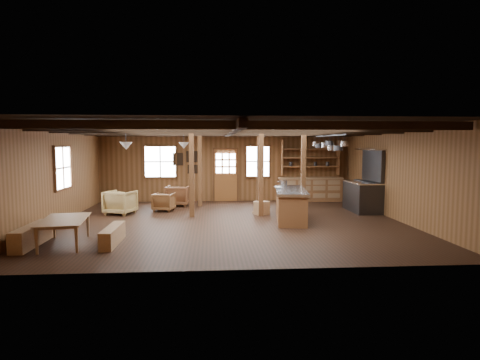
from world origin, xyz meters
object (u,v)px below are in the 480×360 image
(armchair_c, at_px, (120,202))
(commercial_range, at_px, (364,192))
(armchair_b, at_px, (164,202))
(armchair_a, at_px, (178,196))
(kitchen_island, at_px, (291,205))
(dining_table, at_px, (66,232))

(armchair_c, bearing_deg, commercial_range, -161.44)
(armchair_b, distance_m, armchair_c, 1.46)
(commercial_range, xyz_separation_m, armchair_c, (-8.21, -0.00, -0.28))
(armchair_a, bearing_deg, armchair_c, 49.15)
(kitchen_island, distance_m, dining_table, 6.25)
(dining_table, xyz_separation_m, armchair_a, (2.07, 5.70, 0.08))
(kitchen_island, bearing_deg, armchair_b, 161.50)
(kitchen_island, relative_size, dining_table, 1.53)
(commercial_range, bearing_deg, dining_table, -154.84)
(commercial_range, xyz_separation_m, armchair_a, (-6.48, 1.69, -0.30))
(kitchen_island, distance_m, armchair_c, 5.56)
(kitchen_island, distance_m, armchair_b, 4.49)
(commercial_range, bearing_deg, kitchen_island, -153.01)
(kitchen_island, height_order, armchair_c, kitchen_island)
(dining_table, bearing_deg, kitchen_island, -74.05)
(dining_table, distance_m, armchair_b, 4.86)
(armchair_b, xyz_separation_m, armchair_c, (-1.35, -0.55, 0.08))
(kitchen_island, bearing_deg, dining_table, -147.82)
(dining_table, distance_m, armchair_c, 4.03)
(armchair_a, distance_m, armchair_b, 1.20)
(kitchen_island, relative_size, armchair_a, 3.15)
(commercial_range, height_order, armchair_a, commercial_range)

